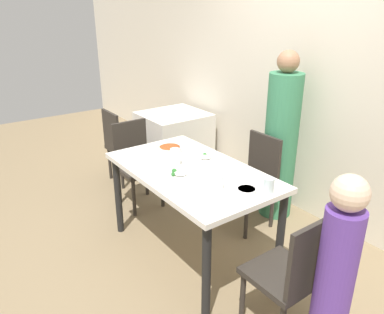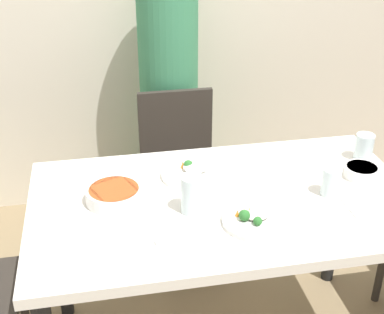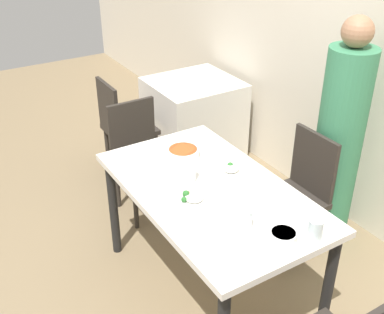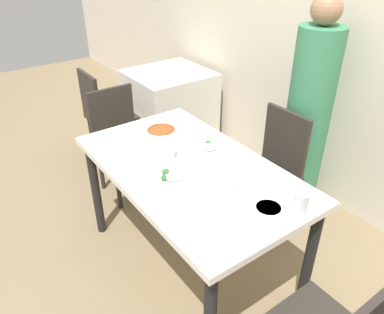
# 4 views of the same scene
# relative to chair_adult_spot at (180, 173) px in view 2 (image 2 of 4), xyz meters

# --- Properties ---
(dining_table) EXTENTS (1.42, 0.82, 0.78)m
(dining_table) POSITION_rel_chair_adult_spot_xyz_m (0.04, -0.75, 0.21)
(dining_table) COLOR silver
(dining_table) RESTS_ON ground_plane
(chair_adult_spot) EXTENTS (0.40, 0.40, 0.87)m
(chair_adult_spot) POSITION_rel_chair_adult_spot_xyz_m (0.00, 0.00, 0.00)
(chair_adult_spot) COLOR #2D2823
(chair_adult_spot) RESTS_ON ground_plane
(person_adult) EXTENTS (0.31, 0.31, 1.61)m
(person_adult) POSITION_rel_chair_adult_spot_xyz_m (0.00, 0.33, 0.28)
(person_adult) COLOR #387F56
(person_adult) RESTS_ON ground_plane
(bowl_curry) EXTENTS (0.21, 0.21, 0.05)m
(bowl_curry) POSITION_rel_chair_adult_spot_xyz_m (-0.36, -0.69, 0.33)
(bowl_curry) COLOR white
(bowl_curry) RESTS_ON dining_table
(plate_rice_adult) EXTENTS (0.24, 0.24, 0.06)m
(plate_rice_adult) POSITION_rel_chair_adult_spot_xyz_m (0.11, -0.92, 0.32)
(plate_rice_adult) COLOR white
(plate_rice_adult) RESTS_ON dining_table
(plate_rice_child) EXTENTS (0.23, 0.23, 0.06)m
(plate_rice_child) POSITION_rel_chair_adult_spot_xyz_m (-0.05, -0.57, 0.32)
(plate_rice_child) COLOR white
(plate_rice_child) RESTS_ON dining_table
(bowl_rice_small) EXTENTS (0.13, 0.13, 0.04)m
(bowl_rice_small) POSITION_rel_chair_adult_spot_xyz_m (0.61, -0.70, 0.33)
(bowl_rice_small) COLOR white
(bowl_rice_small) RESTS_ON dining_table
(glass_water_tall) EXTENTS (0.07, 0.07, 0.11)m
(glass_water_tall) POSITION_rel_chair_adult_spot_xyz_m (0.43, -0.80, 0.36)
(glass_water_tall) COLOR silver
(glass_water_tall) RESTS_ON dining_table
(glass_water_short) EXTENTS (0.08, 0.08, 0.11)m
(glass_water_short) POSITION_rel_chair_adult_spot_xyz_m (0.68, -0.56, 0.36)
(glass_water_short) COLOR silver
(glass_water_short) RESTS_ON dining_table
(glass_water_center) EXTENTS (0.08, 0.08, 0.14)m
(glass_water_center) POSITION_rel_chair_adult_spot_xyz_m (-0.09, -0.81, 0.38)
(glass_water_center) COLOR silver
(glass_water_center) RESTS_ON dining_table
(napkin_folded) EXTENTS (0.14, 0.14, 0.01)m
(napkin_folded) POSITION_rel_chair_adult_spot_xyz_m (0.53, -0.90, 0.31)
(napkin_folded) COLOR white
(napkin_folded) RESTS_ON dining_table
(fork_steel) EXTENTS (0.18, 0.08, 0.01)m
(fork_steel) POSITION_rel_chair_adult_spot_xyz_m (-0.16, -0.94, 0.31)
(fork_steel) COLOR silver
(fork_steel) RESTS_ON dining_table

